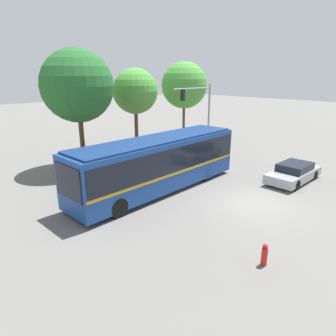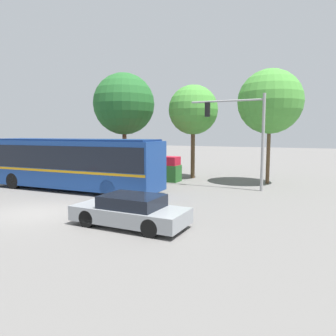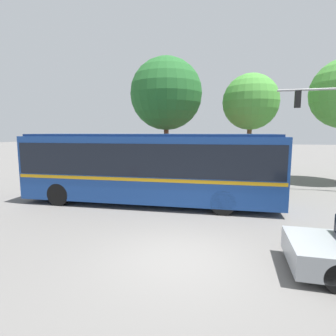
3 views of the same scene
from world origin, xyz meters
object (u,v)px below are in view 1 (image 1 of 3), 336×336
object	(u,v)px
sedan_foreground	(294,173)
street_tree_left	(77,86)
city_bus	(158,161)
traffic_light_pole	(201,107)
street_tree_right	(184,85)
street_tree_centre	(135,91)
fire_hydrant	(264,255)

from	to	relation	value
sedan_foreground	street_tree_left	bearing A→B (deg)	-55.47
city_bus	sedan_foreground	world-z (taller)	city_bus
city_bus	traffic_light_pole	world-z (taller)	traffic_light_pole
sedan_foreground	traffic_light_pole	distance (m)	10.39
city_bus	street_tree_right	size ratio (longest dim) A/B	1.47
city_bus	street_tree_left	world-z (taller)	street_tree_left
street_tree_centre	fire_hydrant	world-z (taller)	street_tree_centre
sedan_foreground	street_tree_left	size ratio (longest dim) A/B	0.53
city_bus	fire_hydrant	world-z (taller)	city_bus
street_tree_centre	sedan_foreground	bearing A→B (deg)	-79.05
city_bus	traffic_light_pole	bearing A→B (deg)	-155.55
sedan_foreground	fire_hydrant	bearing A→B (deg)	18.69
street_tree_centre	street_tree_right	world-z (taller)	street_tree_right
traffic_light_pole	sedan_foreground	bearing A→B (deg)	77.62
street_tree_right	fire_hydrant	size ratio (longest dim) A/B	9.08
sedan_foreground	city_bus	bearing A→B (deg)	-33.93
city_bus	sedan_foreground	distance (m)	8.84
street_tree_right	sedan_foreground	bearing A→B (deg)	-104.11
fire_hydrant	street_tree_centre	bearing A→B (deg)	66.66
city_bus	fire_hydrant	distance (m)	8.49
street_tree_centre	street_tree_right	distance (m)	5.71
city_bus	street_tree_right	xyz separation A→B (m)	(10.42, 7.73, 3.82)
sedan_foreground	fire_hydrant	xyz separation A→B (m)	(-9.46, -3.14, -0.17)
street_tree_centre	fire_hydrant	bearing A→B (deg)	-113.34
traffic_light_pole	street_tree_left	xyz separation A→B (m)	(-10.31, 2.42, 1.98)
street_tree_centre	fire_hydrant	distance (m)	18.21
traffic_light_pole	street_tree_left	distance (m)	10.78
street_tree_centre	fire_hydrant	xyz separation A→B (m)	(-6.95, -16.12, -4.84)
fire_hydrant	street_tree_right	bearing A→B (deg)	51.34
street_tree_left	street_tree_right	bearing A→B (deg)	3.04
sedan_foreground	street_tree_right	distance (m)	13.99
city_bus	street_tree_left	xyz separation A→B (m)	(-0.96, 7.13, 4.05)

